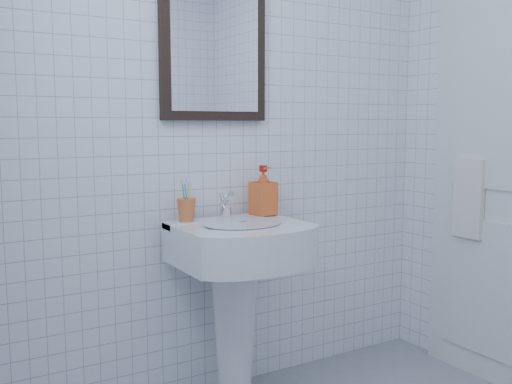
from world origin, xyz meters
TOP-DOWN VIEW (x-y plane):
  - wall_back at (0.00, 1.20)m, footprint 2.20×0.02m
  - washbasin at (-0.09, 0.98)m, footprint 0.54×0.39m
  - faucet at (-0.09, 1.08)m, footprint 0.05×0.11m
  - toothbrush_cup at (-0.26, 1.10)m, footprint 0.08×0.08m
  - soap_dispenser at (0.11, 1.09)m, footprint 0.11×0.11m
  - wall_mirror at (-0.09, 1.18)m, footprint 0.50×0.04m
  - bathroom_door at (1.08, 0.55)m, footprint 0.04×0.80m
  - towel_ring at (1.06, 0.72)m, footprint 0.01×0.18m
  - hand_towel at (1.04, 0.72)m, footprint 0.03×0.16m

SIDE VIEW (x-z plane):
  - washbasin at x=-0.09m, z-range 0.14..0.97m
  - toothbrush_cup at x=-0.26m, z-range 0.82..0.91m
  - faucet at x=-0.09m, z-range 0.80..0.93m
  - hand_towel at x=1.04m, z-range 0.68..1.06m
  - soap_dispenser at x=0.11m, z-range 0.82..1.04m
  - bathroom_door at x=1.08m, z-range 0.00..2.00m
  - towel_ring at x=1.06m, z-range 0.96..1.14m
  - wall_back at x=0.00m, z-range 0.00..2.50m
  - wall_mirror at x=-0.09m, z-range 1.24..1.86m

